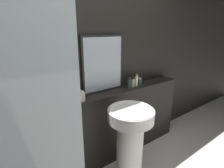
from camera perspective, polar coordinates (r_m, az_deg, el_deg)
name	(u,v)px	position (r m, az deg, el deg)	size (l,w,h in m)	color
wall_back	(97,69)	(2.17, -5.00, 4.89)	(8.00, 0.06, 2.50)	black
vanity_counter	(104,129)	(2.35, -2.59, -14.40)	(2.56, 0.23, 0.96)	black
pedestal_sink	(130,140)	(2.03, 5.89, -17.61)	(0.49, 0.49, 0.93)	white
mirror	(103,64)	(2.14, -2.93, 6.47)	(0.58, 0.03, 0.69)	black
towel_stack	(73,97)	(1.94, -12.65, -4.24)	(0.23, 0.14, 0.11)	silver
shampoo_bottle	(129,83)	(2.35, 5.65, 0.30)	(0.04, 0.04, 0.14)	#2D4C3D
conditioner_bottle	(133,82)	(2.39, 6.84, 0.51)	(0.05, 0.05, 0.14)	#C6B284
lotion_bottle	(136,81)	(2.43, 8.00, 1.11)	(0.04, 0.04, 0.17)	white
body_wash_bottle	(140,82)	(2.49, 9.08, 0.76)	(0.05, 0.05, 0.11)	#2D4C3D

